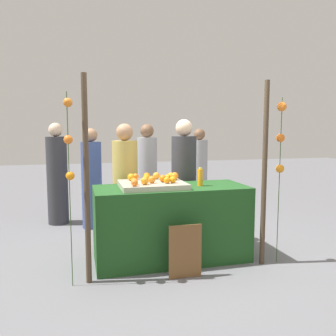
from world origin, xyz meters
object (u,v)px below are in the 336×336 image
(stall_counter, at_px, (171,223))
(chalkboard_sign, at_px, (185,252))
(vendor_left, at_px, (125,190))
(vendor_right, at_px, (184,186))
(juice_bottle, at_px, (200,177))
(orange_0, at_px, (171,176))
(orange_1, at_px, (168,178))

(stall_counter, height_order, chalkboard_sign, stall_counter)
(vendor_left, xyz_separation_m, vendor_right, (0.79, 0.01, 0.03))
(juice_bottle, xyz_separation_m, vendor_left, (-0.80, 0.61, -0.22))
(stall_counter, distance_m, vendor_left, 0.79)
(vendor_right, bearing_deg, vendor_left, -178.95)
(stall_counter, height_order, juice_bottle, juice_bottle)
(orange_0, xyz_separation_m, vendor_left, (-0.51, 0.37, -0.22))
(juice_bottle, relative_size, vendor_right, 0.13)
(orange_1, xyz_separation_m, vendor_left, (-0.43, 0.51, -0.22))
(stall_counter, relative_size, vendor_right, 1.07)
(orange_1, xyz_separation_m, vendor_right, (0.36, 0.52, -0.19))
(orange_0, height_order, chalkboard_sign, orange_0)
(vendor_right, bearing_deg, juice_bottle, -89.34)
(stall_counter, xyz_separation_m, chalkboard_sign, (-0.00, -0.54, -0.16))
(orange_1, height_order, chalkboard_sign, orange_1)
(orange_0, bearing_deg, orange_1, -117.91)
(stall_counter, height_order, orange_1, orange_1)
(juice_bottle, relative_size, vendor_left, 0.13)
(chalkboard_sign, bearing_deg, juice_bottle, 55.56)
(juice_bottle, bearing_deg, orange_1, 164.75)
(stall_counter, xyz_separation_m, vendor_right, (0.33, 0.58, 0.34))
(orange_1, bearing_deg, orange_0, 62.09)
(orange_0, relative_size, orange_1, 1.03)
(stall_counter, bearing_deg, orange_1, 113.83)
(vendor_left, bearing_deg, orange_0, -35.78)
(juice_bottle, bearing_deg, stall_counter, 173.07)
(chalkboard_sign, height_order, vendor_left, vendor_left)
(juice_bottle, bearing_deg, chalkboard_sign, -124.44)
(stall_counter, distance_m, orange_1, 0.54)
(vendor_left, relative_size, vendor_right, 0.96)
(orange_1, relative_size, chalkboard_sign, 0.13)
(orange_1, relative_size, vendor_left, 0.05)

